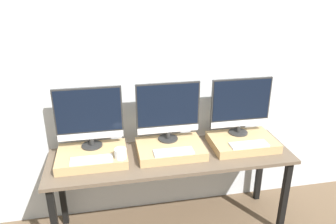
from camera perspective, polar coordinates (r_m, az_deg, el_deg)
wall_back at (r=2.90m, az=-0.86°, el=5.42°), size 8.00×0.04×2.60m
workbench at (r=2.82m, az=0.57°, el=-8.86°), size 2.05×0.60×0.76m
wooden_riser_left at (r=2.76m, az=-13.05°, el=-7.51°), size 0.56×0.40×0.08m
monitor_left at (r=2.72m, az=-13.58°, el=-0.67°), size 0.54×0.17×0.52m
keyboard_left at (r=2.62m, az=-13.19°, el=-8.08°), size 0.33×0.12×0.01m
mug at (r=2.60m, az=-8.28°, el=-7.13°), size 0.09×0.09×0.08m
wooden_riser_center at (r=2.80m, az=0.42°, el=-6.42°), size 0.56×0.40×0.08m
monitor_center at (r=2.76m, az=0.01°, el=0.33°), size 0.54×0.17×0.52m
keyboard_center at (r=2.66m, az=0.98°, el=-6.93°), size 0.33×0.12×0.01m
wooden_riser_right at (r=2.98m, az=12.81°, el=-5.10°), size 0.56×0.40×0.08m
monitor_right at (r=2.94m, az=12.54°, el=1.24°), size 0.54×0.17×0.52m
keyboard_right at (r=2.86m, az=13.92°, el=-5.50°), size 0.33×0.12×0.01m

